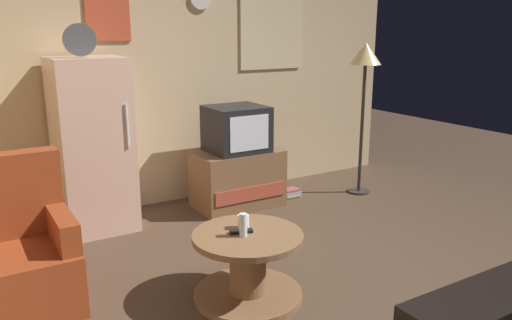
% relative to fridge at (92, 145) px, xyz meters
% --- Properties ---
extents(ground_plane, '(12.00, 12.00, 0.00)m').
position_rel_fridge_xyz_m(ground_plane, '(0.97, -2.06, -0.75)').
color(ground_plane, '#4C3828').
extents(wall_with_art, '(5.20, 0.12, 2.73)m').
position_rel_fridge_xyz_m(wall_with_art, '(0.98, 0.39, 0.61)').
color(wall_with_art, '#D1B284').
rests_on(wall_with_art, ground_plane).
extents(fridge, '(0.60, 0.62, 1.77)m').
position_rel_fridge_xyz_m(fridge, '(0.00, 0.00, 0.00)').
color(fridge, beige).
rests_on(fridge, ground_plane).
extents(tv_stand, '(0.84, 0.53, 0.57)m').
position_rel_fridge_xyz_m(tv_stand, '(1.35, -0.15, -0.47)').
color(tv_stand, brown).
rests_on(tv_stand, ground_plane).
extents(crt_tv, '(0.54, 0.51, 0.44)m').
position_rel_fridge_xyz_m(crt_tv, '(1.34, -0.15, 0.03)').
color(crt_tv, black).
rests_on(crt_tv, tv_stand).
extents(standing_lamp, '(0.32, 0.32, 1.59)m').
position_rel_fridge_xyz_m(standing_lamp, '(2.69, -0.45, 0.60)').
color(standing_lamp, '#332D28').
rests_on(standing_lamp, ground_plane).
extents(coffee_table, '(0.72, 0.72, 0.45)m').
position_rel_fridge_xyz_m(coffee_table, '(0.52, -1.76, -0.53)').
color(coffee_table, brown).
rests_on(coffee_table, ground_plane).
extents(wine_glass, '(0.05, 0.05, 0.15)m').
position_rel_fridge_xyz_m(wine_glass, '(0.48, -1.78, -0.23)').
color(wine_glass, silver).
rests_on(wine_glass, coffee_table).
extents(mug_ceramic_white, '(0.08, 0.08, 0.09)m').
position_rel_fridge_xyz_m(mug_ceramic_white, '(0.55, -1.66, -0.26)').
color(mug_ceramic_white, silver).
rests_on(mug_ceramic_white, coffee_table).
extents(remote_control, '(0.16, 0.09, 0.02)m').
position_rel_fridge_xyz_m(remote_control, '(0.49, -1.73, -0.29)').
color(remote_control, black).
rests_on(remote_control, coffee_table).
extents(armchair, '(0.68, 0.68, 0.96)m').
position_rel_fridge_xyz_m(armchair, '(-0.78, -1.08, -0.42)').
color(armchair, maroon).
rests_on(armchair, ground_plane).
extents(book_stack, '(0.21, 0.14, 0.10)m').
position_rel_fridge_xyz_m(book_stack, '(1.94, -0.22, -0.71)').
color(book_stack, tan).
rests_on(book_stack, ground_plane).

